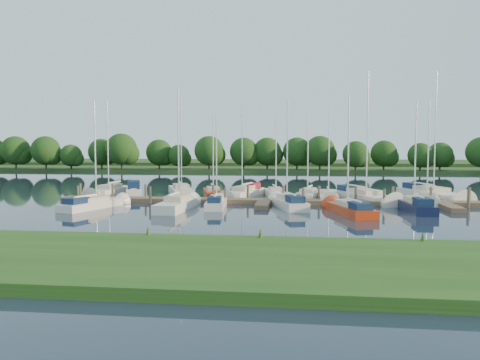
# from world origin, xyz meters

# --- Properties ---
(ground) EXTENTS (260.00, 260.00, 0.00)m
(ground) POSITION_xyz_m (0.00, 0.00, 0.00)
(ground) COLOR #17202E
(ground) RESTS_ON ground
(near_bank) EXTENTS (90.00, 10.00, 0.50)m
(near_bank) POSITION_xyz_m (0.00, -16.00, 0.25)
(near_bank) COLOR #1F4814
(near_bank) RESTS_ON ground
(dock) EXTENTS (40.00, 6.00, 0.40)m
(dock) POSITION_xyz_m (0.00, 7.31, 0.20)
(dock) COLOR brown
(dock) RESTS_ON ground
(mooring_pilings) EXTENTS (38.24, 2.84, 2.00)m
(mooring_pilings) POSITION_xyz_m (0.00, 8.43, 0.60)
(mooring_pilings) COLOR #473D33
(mooring_pilings) RESTS_ON ground
(far_shore) EXTENTS (180.00, 30.00, 0.60)m
(far_shore) POSITION_xyz_m (0.00, 75.00, 0.30)
(far_shore) COLOR #253F18
(far_shore) RESTS_ON ground
(distant_hill) EXTENTS (220.00, 40.00, 1.40)m
(distant_hill) POSITION_xyz_m (0.00, 100.00, 0.70)
(distant_hill) COLOR #335123
(distant_hill) RESTS_ON ground
(treeline) EXTENTS (145.17, 9.62, 8.24)m
(treeline) POSITION_xyz_m (2.58, 62.12, 4.01)
(treeline) COLOR #38281C
(treeline) RESTS_ON ground
(sailboat_n_0) EXTENTS (2.57, 8.51, 10.83)m
(sailboat_n_0) POSITION_xyz_m (-17.86, 14.23, 0.28)
(sailboat_n_0) COLOR silver
(sailboat_n_0) RESTS_ON ground
(motorboat) EXTENTS (3.24, 5.85, 1.95)m
(motorboat) POSITION_xyz_m (-15.16, 14.47, 0.39)
(motorboat) COLOR silver
(motorboat) RESTS_ON ground
(sailboat_n_2) EXTENTS (4.64, 8.98, 11.50)m
(sailboat_n_2) POSITION_xyz_m (-9.80, 14.92, 0.28)
(sailboat_n_2) COLOR silver
(sailboat_n_2) RESTS_ON ground
(sailboat_n_3) EXTENTS (3.20, 7.15, 9.14)m
(sailboat_n_3) POSITION_xyz_m (-5.96, 13.66, 0.27)
(sailboat_n_3) COLOR #A92E0F
(sailboat_n_3) RESTS_ON ground
(sailboat_n_4) EXTENTS (3.90, 8.13, 10.46)m
(sailboat_n_4) POSITION_xyz_m (-2.61, 13.73, 0.34)
(sailboat_n_4) COLOR silver
(sailboat_n_4) RESTS_ON ground
(sailboat_n_5) EXTENTS (2.70, 7.27, 9.20)m
(sailboat_n_5) POSITION_xyz_m (0.81, 13.90, 0.27)
(sailboat_n_5) COLOR silver
(sailboat_n_5) RESTS_ON ground
(sailboat_n_6) EXTENTS (3.06, 7.60, 9.60)m
(sailboat_n_6) POSITION_xyz_m (4.22, 12.95, 0.27)
(sailboat_n_6) COLOR silver
(sailboat_n_6) RESTS_ON ground
(sailboat_n_7) EXTENTS (2.01, 7.66, 9.70)m
(sailboat_n_7) POSITION_xyz_m (6.24, 11.79, 0.27)
(sailboat_n_7) COLOR silver
(sailboat_n_7) RESTS_ON ground
(sailboat_n_8) EXTENTS (5.49, 10.38, 13.18)m
(sailboat_n_8) POSITION_xyz_m (9.69, 11.30, 0.33)
(sailboat_n_8) COLOR silver
(sailboat_n_8) RESTS_ON ground
(sailboat_n_9) EXTENTS (3.23, 8.01, 10.10)m
(sailboat_n_9) POSITION_xyz_m (15.57, 10.69, 0.27)
(sailboat_n_9) COLOR silver
(sailboat_n_9) RESTS_ON ground
(sailboat_n_10) EXTENTS (4.97, 10.76, 13.50)m
(sailboat_n_10) POSITION_xyz_m (17.03, 14.56, 0.33)
(sailboat_n_10) COLOR silver
(sailboat_n_10) RESTS_ON ground
(sailboat_s_0) EXTENTS (3.62, 7.63, 9.70)m
(sailboat_s_0) POSITION_xyz_m (-14.60, 2.53, 0.32)
(sailboat_s_0) COLOR silver
(sailboat_s_0) RESTS_ON ground
(sailboat_s_1) EXTENTS (2.33, 8.28, 10.71)m
(sailboat_s_1) POSITION_xyz_m (-7.12, 2.83, 0.29)
(sailboat_s_1) COLOR silver
(sailboat_s_1) RESTS_ON ground
(sailboat_s_2) EXTENTS (1.97, 6.54, 8.45)m
(sailboat_s_2) POSITION_xyz_m (-4.06, 4.43, 0.32)
(sailboat_s_2) COLOR silver
(sailboat_s_2) RESTS_ON ground
(sailboat_s_3) EXTENTS (3.57, 7.67, 9.87)m
(sailboat_s_3) POSITION_xyz_m (2.26, 5.08, 0.33)
(sailboat_s_3) COLOR silver
(sailboat_s_3) RESTS_ON ground
(sailboat_s_4) EXTENTS (3.49, 7.86, 9.96)m
(sailboat_s_4) POSITION_xyz_m (7.17, 1.69, 0.32)
(sailboat_s_4) COLOR #A92E0F
(sailboat_s_4) RESTS_ON ground
(sailboat_s_5) EXTENTS (1.91, 7.28, 9.50)m
(sailboat_s_5) POSITION_xyz_m (12.84, 3.93, 0.34)
(sailboat_s_5) COLOR #101636
(sailboat_s_5) RESTS_ON ground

